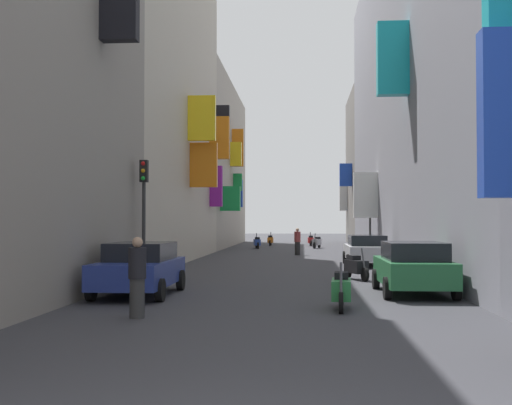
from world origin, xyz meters
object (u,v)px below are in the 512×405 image
object	(u,v)px
scooter_silver	(317,242)
pedestrian_near_left	(137,277)
parked_car_silver	(366,249)
scooter_orange	(270,240)
parked_car_green	(413,267)
parked_car_blue	(140,267)
traffic_light_far_corner	(370,209)
traffic_light_near_corner	(144,199)
pedestrian_crossing	(297,242)
scooter_green	(341,289)
scooter_blue	(257,242)
scooter_black	(356,267)
scooter_red	(311,240)

from	to	relation	value
scooter_silver	pedestrian_near_left	xyz separation A→B (m)	(-4.58, -35.59, 0.40)
parked_car_silver	scooter_orange	world-z (taller)	parked_car_silver
parked_car_green	parked_car_blue	bearing A→B (deg)	-174.36
pedestrian_near_left	traffic_light_far_corner	world-z (taller)	traffic_light_far_corner
parked_car_green	traffic_light_near_corner	distance (m)	9.24
scooter_silver	pedestrian_crossing	world-z (taller)	pedestrian_crossing
parked_car_green	scooter_green	world-z (taller)	parked_car_green
parked_car_silver	traffic_light_near_corner	world-z (taller)	traffic_light_near_corner
scooter_blue	scooter_silver	xyz separation A→B (m)	(4.46, 0.83, -0.00)
scooter_black	scooter_orange	bearing A→B (deg)	98.35
pedestrian_near_left	traffic_light_near_corner	distance (m)	8.45
parked_car_silver	scooter_blue	world-z (taller)	parked_car_silver
parked_car_green	scooter_red	world-z (taller)	parked_car_green
parked_car_green	scooter_green	distance (m)	3.92
parked_car_green	scooter_blue	distance (m)	30.51
parked_car_silver	scooter_black	size ratio (longest dim) A/B	2.38
scooter_green	traffic_light_far_corner	size ratio (longest dim) A/B	0.50
scooter_silver	traffic_light_far_corner	size ratio (longest dim) A/B	0.43
scooter_silver	pedestrian_near_left	distance (m)	35.88
parked_car_blue	traffic_light_far_corner	size ratio (longest dim) A/B	1.06
parked_car_silver	pedestrian_crossing	size ratio (longest dim) A/B	2.69
parked_car_silver	pedestrian_near_left	size ratio (longest dim) A/B	2.55
scooter_green	scooter_red	bearing A→B (deg)	90.38
parked_car_silver	pedestrian_crossing	distance (m)	9.57
traffic_light_near_corner	traffic_light_far_corner	distance (m)	18.55
scooter_red	traffic_light_near_corner	size ratio (longest dim) A/B	0.43
scooter_silver	scooter_orange	xyz separation A→B (m)	(-3.75, 4.79, 0.00)
pedestrian_near_left	scooter_red	bearing A→B (deg)	84.06
pedestrian_crossing	traffic_light_far_corner	bearing A→B (deg)	-20.81
parked_car_green	traffic_light_near_corner	xyz separation A→B (m)	(-8.48, 3.06, 2.04)
scooter_orange	traffic_light_near_corner	distance (m)	32.56
scooter_red	scooter_orange	bearing A→B (deg)	174.31
scooter_orange	pedestrian_near_left	distance (m)	40.39
scooter_red	pedestrian_crossing	world-z (taller)	pedestrian_crossing
scooter_green	pedestrian_near_left	bearing A→B (deg)	-158.65
parked_car_blue	pedestrian_near_left	size ratio (longest dim) A/B	2.44
pedestrian_crossing	traffic_light_far_corner	distance (m)	4.87
scooter_orange	scooter_black	world-z (taller)	same
scooter_black	pedestrian_crossing	distance (m)	16.45
parked_car_green	traffic_light_far_corner	size ratio (longest dim) A/B	1.03
traffic_light_far_corner	scooter_black	bearing A→B (deg)	-97.76
parked_car_blue	pedestrian_crossing	distance (m)	21.90
scooter_blue	scooter_green	distance (m)	33.31
traffic_light_near_corner	traffic_light_far_corner	xyz separation A→B (m)	(9.24, 16.09, -0.09)
parked_car_blue	pedestrian_crossing	size ratio (longest dim) A/B	2.59
scooter_blue	pedestrian_crossing	world-z (taller)	pedestrian_crossing
parked_car_blue	parked_car_green	world-z (taller)	parked_car_green
scooter_blue	scooter_orange	bearing A→B (deg)	82.75
scooter_red	scooter_silver	bearing A→B (deg)	-84.73
scooter_black	scooter_blue	bearing A→B (deg)	101.72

